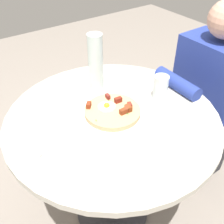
{
  "coord_description": "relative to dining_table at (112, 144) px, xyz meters",
  "views": [
    {
      "loc": [
        0.74,
        -0.53,
        1.48
      ],
      "look_at": [
        -0.0,
        -0.0,
        0.77
      ],
      "focal_mm": 43.02,
      "sensor_mm": 36.0,
      "label": 1
    }
  ],
  "objects": [
    {
      "name": "bread_plate",
      "position": [
        -0.27,
        -0.08,
        0.18
      ],
      "size": [
        0.17,
        0.17,
        0.01
      ],
      "primitive_type": "cylinder",
      "color": "white",
      "rests_on": "dining_table"
    },
    {
      "name": "ground_plane",
      "position": [
        0.0,
        0.0,
        -0.57
      ],
      "size": [
        6.0,
        6.0,
        0.0
      ],
      "primitive_type": "plane",
      "color": "gray"
    },
    {
      "name": "fork",
      "position": [
        -0.04,
        -0.37,
        0.18
      ],
      "size": [
        0.18,
        0.05,
        0.0
      ],
      "primitive_type": "cube",
      "rotation": [
        0.0,
        0.0,
        0.2
      ],
      "color": "silver",
      "rests_on": "napkin"
    },
    {
      "name": "water_glass",
      "position": [
        0.02,
        0.26,
        0.24
      ],
      "size": [
        0.07,
        0.07,
        0.12
      ],
      "primitive_type": "cylinder",
      "color": "silver",
      "rests_on": "dining_table"
    },
    {
      "name": "breakfast_pizza",
      "position": [
        -0.0,
        -0.0,
        0.2
      ],
      "size": [
        0.24,
        0.24,
        0.05
      ],
      "color": "tan",
      "rests_on": "pizza_plate"
    },
    {
      "name": "napkin",
      "position": [
        -0.05,
        -0.35,
        0.18
      ],
      "size": [
        0.19,
        0.17,
        0.0
      ],
      "primitive_type": "cube",
      "rotation": [
        0.0,
        0.0,
        0.2
      ],
      "color": "white",
      "rests_on": "dining_table"
    },
    {
      "name": "pizza_plate",
      "position": [
        -0.0,
        -0.0,
        0.18
      ],
      "size": [
        0.3,
        0.3,
        0.01
      ],
      "primitive_type": "cylinder",
      "color": "white",
      "rests_on": "dining_table"
    },
    {
      "name": "dining_table",
      "position": [
        0.0,
        0.0,
        0.0
      ],
      "size": [
        0.93,
        0.93,
        0.75
      ],
      "color": "beige",
      "rests_on": "ground_plane"
    },
    {
      "name": "person_seated",
      "position": [
        0.01,
        0.66,
        -0.06
      ],
      "size": [
        0.38,
        0.46,
        1.14
      ],
      "color": "#2D2D33",
      "rests_on": "ground_plane"
    },
    {
      "name": "salt_shaker",
      "position": [
        -0.09,
        0.17,
        0.2
      ],
      "size": [
        0.03,
        0.03,
        0.05
      ],
      "primitive_type": "cylinder",
      "color": "white",
      "rests_on": "dining_table"
    },
    {
      "name": "water_bottle",
      "position": [
        -0.24,
        0.07,
        0.32
      ],
      "size": [
        0.07,
        0.07,
        0.27
      ],
      "primitive_type": "cylinder",
      "color": "silver",
      "rests_on": "dining_table"
    },
    {
      "name": "knife",
      "position": [
        -0.05,
        -0.34,
        0.18
      ],
      "size": [
        0.18,
        0.05,
        0.0
      ],
      "primitive_type": "cube",
      "rotation": [
        0.0,
        0.0,
        0.2
      ],
      "color": "silver",
      "rests_on": "napkin"
    }
  ]
}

